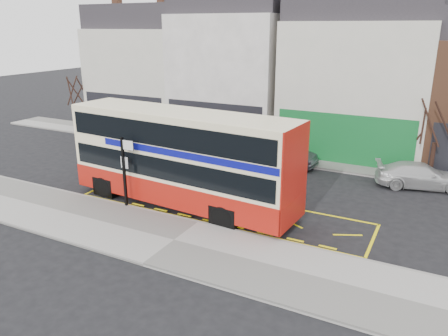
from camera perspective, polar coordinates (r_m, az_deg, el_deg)
The scene contains 15 objects.
ground at distance 19.51m, azimuth -2.77°, elevation -6.96°, with size 120.00×120.00×0.00m, color black.
pavement at distance 17.73m, azimuth -6.55°, elevation -9.50°, with size 40.00×4.00×0.15m, color #9F9D97.
kerb at distance 19.18m, azimuth -3.34°, elevation -7.17°, with size 40.00×0.15×0.15m, color gray.
far_pavement at distance 28.90m, azimuth 8.22°, elevation 1.48°, with size 50.00×3.00×0.15m, color #9F9D97.
road_markings at distance 20.78m, azimuth -0.55°, elevation -5.29°, with size 14.00×3.40×0.01m, color #FFEA0D, non-canonical shape.
terrace_far_left at distance 37.80m, azimuth -9.39°, elevation 12.68°, with size 8.00×8.01×10.80m.
terrace_left at distance 33.63m, azimuth 1.90°, elevation 13.10°, with size 8.00×8.01×11.80m.
terrace_green_shop at distance 30.87m, azimuth 17.45°, elevation 11.39°, with size 9.00×8.01×11.30m.
double_decker_bus at distance 20.44m, azimuth -5.52°, elevation 1.38°, with size 11.59×3.44×4.57m.
bus_stop_post at distance 20.56m, azimuth -12.81°, elevation 0.27°, with size 0.83×0.15×3.31m.
car_silver at distance 29.85m, azimuth -4.10°, elevation 3.49°, with size 1.75×4.34×1.48m, color #ACADB1.
car_grey at distance 27.17m, azimuth 7.55°, elevation 1.83°, with size 1.51×4.32×1.42m, color #37393E.
car_white at distance 25.46m, azimuth 24.25°, elevation -0.90°, with size 1.85×4.55×1.32m, color silver.
street_tree_left at distance 38.09m, azimuth -18.60°, elevation 10.41°, with size 2.55×2.55×5.50m.
street_tree_right at distance 26.28m, azimuth 26.34°, elevation 6.86°, with size 2.70×2.70×5.82m.
Camera 1 is at (8.95, -15.23, 8.27)m, focal length 35.00 mm.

